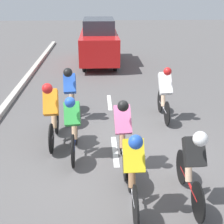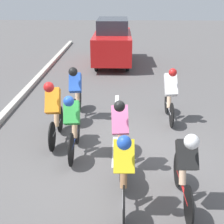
# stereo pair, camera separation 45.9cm
# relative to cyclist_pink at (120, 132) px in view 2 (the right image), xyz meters

# --- Properties ---
(ground_plane) EXTENTS (60.00, 60.00, 0.00)m
(ground_plane) POSITION_rel_cyclist_pink_xyz_m (0.11, -0.52, -0.79)
(ground_plane) COLOR #565454
(lane_stripe_mid) EXTENTS (0.12, 1.40, 0.01)m
(lane_stripe_mid) POSITION_rel_cyclist_pink_xyz_m (0.11, -0.65, -0.78)
(lane_stripe_mid) COLOR white
(lane_stripe_mid) RESTS_ON ground
(lane_stripe_far) EXTENTS (0.12, 1.40, 0.01)m
(lane_stripe_far) POSITION_rel_cyclist_pink_xyz_m (0.11, -3.85, -0.78)
(lane_stripe_far) COLOR white
(lane_stripe_far) RESTS_ON ground
(cyclist_pink) EXTENTS (0.35, 1.74, 1.53)m
(cyclist_pink) POSITION_rel_cyclist_pink_xyz_m (0.00, 0.00, 0.00)
(cyclist_pink) COLOR black
(cyclist_pink) RESTS_ON ground
(cyclist_yellow) EXTENTS (0.33, 1.67, 1.49)m
(cyclist_yellow) POSITION_rel_cyclist_pink_xyz_m (-0.06, 1.35, -0.02)
(cyclist_yellow) COLOR black
(cyclist_yellow) RESTS_ON ground
(cyclist_white) EXTENTS (0.34, 1.62, 1.54)m
(cyclist_white) POSITION_rel_cyclist_pink_xyz_m (-1.34, -2.43, 0.02)
(cyclist_white) COLOR black
(cyclist_white) RESTS_ON ground
(cyclist_orange) EXTENTS (0.35, 1.66, 1.56)m
(cyclist_orange) POSITION_rel_cyclist_pink_xyz_m (1.53, -1.06, 0.03)
(cyclist_orange) COLOR black
(cyclist_orange) RESTS_ON ground
(cyclist_black) EXTENTS (0.33, 1.68, 1.44)m
(cyclist_black) POSITION_rel_cyclist_pink_xyz_m (-1.06, 1.20, -0.02)
(cyclist_black) COLOR black
(cyclist_black) RESTS_ON ground
(cyclist_blue) EXTENTS (0.35, 1.74, 1.51)m
(cyclist_blue) POSITION_rel_cyclist_pink_xyz_m (1.23, -2.57, 0.01)
(cyclist_blue) COLOR black
(cyclist_blue) RESTS_ON ground
(cyclist_green) EXTENTS (0.35, 1.67, 1.45)m
(cyclist_green) POSITION_rel_cyclist_pink_xyz_m (1.01, -0.46, -0.03)
(cyclist_green) COLOR black
(cyclist_green) RESTS_ON ground
(support_car) EXTENTS (1.70, 4.40, 2.08)m
(support_car) POSITION_rel_cyclist_pink_xyz_m (0.39, -9.31, 0.26)
(support_car) COLOR black
(support_car) RESTS_ON ground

